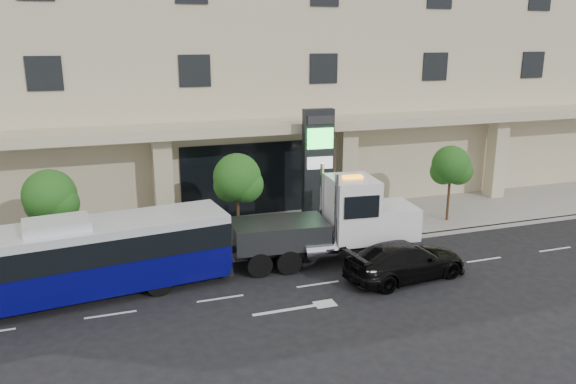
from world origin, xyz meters
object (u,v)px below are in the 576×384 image
black_sedan (405,261)px  signage_pylon (318,169)px  city_bus (60,260)px  tow_truck (334,223)px

black_sedan → signage_pylon: bearing=2.7°
city_bus → tow_truck: (11.17, 0.40, 0.12)m
tow_truck → black_sedan: bearing=-47.7°
tow_truck → signage_pylon: signage_pylon is taller
tow_truck → city_bus: bearing=-172.5°
city_bus → tow_truck: 11.18m
black_sedan → signage_pylon: (-1.18, 6.80, 2.48)m
tow_truck → black_sedan: 3.55m
city_bus → black_sedan: (13.22, -2.33, -0.85)m
tow_truck → signage_pylon: size_ratio=1.53×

